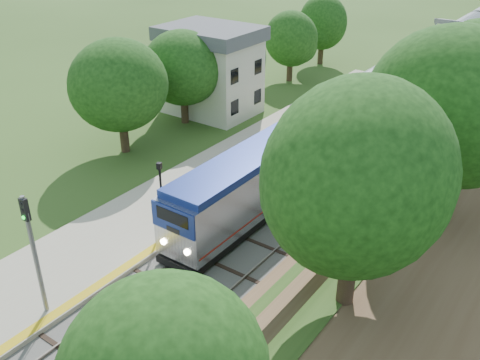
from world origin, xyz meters
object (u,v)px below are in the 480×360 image
Objects in this scene: station_building at (211,70)px; signal_farside at (359,175)px; lamppost_far at (162,198)px; signal_platform at (32,243)px; signal_gantry at (471,35)px; train at (449,52)px.

station_building is 1.27× the size of signal_farside.
station_building is 2.05× the size of lamppost_far.
signal_platform is 17.36m from signal_farside.
lamppost_far is (-6.02, -42.99, -2.57)m from signal_gantry.
train is (14.00, 27.00, -1.86)m from station_building.
signal_platform is (0.65, -8.96, 2.01)m from lamppost_far.
signal_farside is (6.20, -39.17, 2.04)m from train.
signal_platform is (11.10, -26.95, 0.17)m from station_building.
station_building reaches higher than signal_platform.
lamppost_far is 11.53m from signal_farside.
train is at bearing 62.60° from station_building.
lamppost_far is 0.66× the size of signal_platform.
signal_platform is at bearing -67.62° from station_building.
signal_platform reaches higher than lamppost_far.
station_building is at bearing -117.40° from train.
station_building is at bearing -123.38° from signal_gantry.
lamppost_far is (10.45, -17.99, -1.84)m from station_building.
station_building is 30.47m from train.
signal_farside is (20.20, -12.17, 0.18)m from station_building.
train is (-2.47, 2.01, -2.59)m from signal_gantry.
signal_farside is at bearing -81.01° from train.
signal_gantry is at bearing -39.13° from train.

